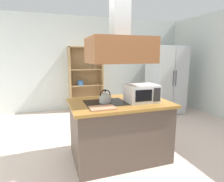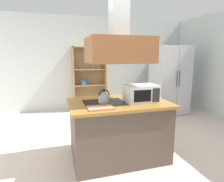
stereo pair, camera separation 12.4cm
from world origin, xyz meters
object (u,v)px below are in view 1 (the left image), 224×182
(refrigerator, at_px, (166,80))
(microwave, at_px, (142,93))
(cutting_board, at_px, (102,108))
(kettle, at_px, (105,97))
(dish_cabinet, at_px, (86,82))

(refrigerator, distance_m, microwave, 2.67)
(cutting_board, bearing_deg, kettle, 67.00)
(kettle, height_order, microwave, microwave)
(dish_cabinet, bearing_deg, kettle, -94.97)
(dish_cabinet, height_order, microwave, dish_cabinet)
(cutting_board, bearing_deg, microwave, 15.16)
(dish_cabinet, bearing_deg, cutting_board, -96.74)
(refrigerator, bearing_deg, dish_cabinet, 154.16)
(refrigerator, height_order, dish_cabinet, same)
(kettle, xyz_separation_m, microwave, (0.54, -0.11, 0.05))
(dish_cabinet, relative_size, microwave, 3.99)
(dish_cabinet, distance_m, microwave, 3.01)
(refrigerator, bearing_deg, microwave, -131.63)
(dish_cabinet, relative_size, cutting_board, 5.39)
(kettle, bearing_deg, refrigerator, 39.14)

